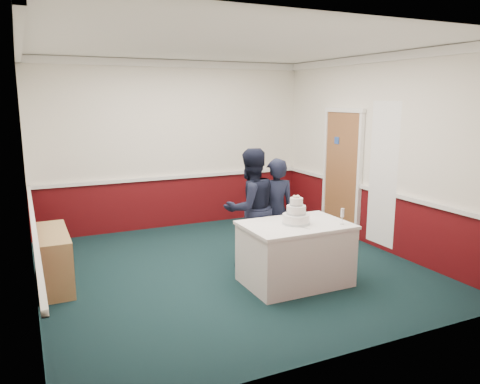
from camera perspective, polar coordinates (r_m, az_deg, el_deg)
name	(u,v)px	position (r m, az deg, el deg)	size (l,w,h in m)	color
ground	(231,268)	(6.63, -1.10, -9.27)	(5.00, 5.00, 0.00)	black
room_shell	(218,124)	(6.81, -2.67, 8.23)	(5.00, 5.00, 3.00)	white
sideboard	(53,259)	(6.40, -21.85, -7.57)	(0.41, 1.20, 0.70)	tan
cake_table	(295,253)	(6.04, 6.74, -7.40)	(1.32, 0.92, 0.79)	white
wedding_cake	(296,215)	(5.90, 6.85, -2.80)	(0.35, 0.35, 0.36)	white
cake_knife	(302,227)	(5.75, 7.63, -4.31)	(0.01, 0.22, 0.01)	silver
champagne_flute	(342,214)	(5.95, 12.38, -2.60)	(0.05, 0.05, 0.21)	silver
person_man	(250,208)	(6.50, 1.28, -1.99)	(0.81, 0.63, 1.67)	black
person_woman	(275,211)	(6.66, 4.32, -2.37)	(0.55, 0.36, 1.52)	black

